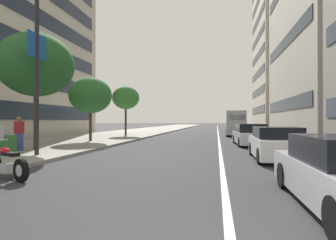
{
  "coord_description": "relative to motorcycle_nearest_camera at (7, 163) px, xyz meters",
  "views": [
    {
      "loc": [
        -2.16,
        0.19,
        1.65
      ],
      "look_at": [
        17.07,
        3.57,
        1.71
      ],
      "focal_mm": 29.6,
      "sensor_mm": 36.0,
      "label": 1
    }
  ],
  "objects": [
    {
      "name": "street_tree_near_plaza_corner",
      "position": [
        20.82,
        3.48,
        3.62
      ],
      "size": [
        2.82,
        2.82,
        5.12
      ],
      "color": "#473323",
      "rests_on": "sidewalk_right_plaza"
    },
    {
      "name": "street_tree_mid_sidewalk",
      "position": [
        6.16,
        3.48,
        4.16
      ],
      "size": [
        3.91,
        3.91,
        6.12
      ],
      "color": "#473323",
      "rests_on": "sidewalk_right_plaza"
    },
    {
      "name": "car_following_behind",
      "position": [
        5.35,
        -8.42,
        0.23
      ],
      "size": [
        4.21,
        1.93,
        1.39
      ],
      "rotation": [
        0.0,
        0.0,
        -0.01
      ],
      "color": "silver",
      "rests_on": "ground"
    },
    {
      "name": "lane_centre_stripe",
      "position": [
        30.16,
        -6.12,
        -0.43
      ],
      "size": [
        110.0,
        0.16,
        0.01
      ],
      "primitive_type": "cube",
      "color": "silver",
      "rests_on": "ground"
    },
    {
      "name": "pedestrian_on_plaza",
      "position": [
        5.4,
        3.87,
        0.58
      ],
      "size": [
        0.32,
        0.44,
        1.72
      ],
      "rotation": [
        0.0,
        0.0,
        3.31
      ],
      "color": "#33478C",
      "rests_on": "sidewalk_right_plaza"
    },
    {
      "name": "office_tower_near_left",
      "position": [
        55.8,
        -23.51,
        24.59
      ],
      "size": [
        19.53,
        17.54,
        50.06
      ],
      "color": "beige",
      "rests_on": "ground"
    },
    {
      "name": "street_tree_far_plaza",
      "position": [
        12.51,
        3.45,
        3.13
      ],
      "size": [
        3.18,
        3.18,
        4.78
      ],
      "color": "#473323",
      "rests_on": "sidewalk_right_plaza"
    },
    {
      "name": "sidewalk_right_plaza",
      "position": [
        25.16,
        5.06,
        -0.36
      ],
      "size": [
        160.0,
        9.01,
        0.15
      ],
      "primitive_type": "cube",
      "color": "gray",
      "rests_on": "ground"
    },
    {
      "name": "car_far_down_avenue",
      "position": [
        12.37,
        -8.16,
        0.24
      ],
      "size": [
        4.61,
        2.09,
        1.45
      ],
      "rotation": [
        0.0,
        0.0,
        0.05
      ],
      "color": "#B7B7BC",
      "rests_on": "ground"
    },
    {
      "name": "delivery_van_ahead",
      "position": [
        24.24,
        -7.98,
        0.99
      ],
      "size": [
        6.24,
        2.21,
        2.67
      ],
      "rotation": [
        0.0,
        0.0,
        -0.04
      ],
      "color": "#B7B7BC",
      "rests_on": "ground"
    },
    {
      "name": "motorcycle_nearest_camera",
      "position": [
        0.0,
        0.0,
        0.0
      ],
      "size": [
        1.05,
        2.01,
        1.47
      ],
      "rotation": [
        0.0,
        0.0,
        1.13
      ],
      "color": "black",
      "rests_on": "ground"
    },
    {
      "name": "street_lamp_with_banners",
      "position": [
        4.02,
        1.54,
        4.44
      ],
      "size": [
        1.26,
        2.45,
        7.76
      ],
      "color": "#232326",
      "rests_on": "sidewalk_right_plaza"
    }
  ]
}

